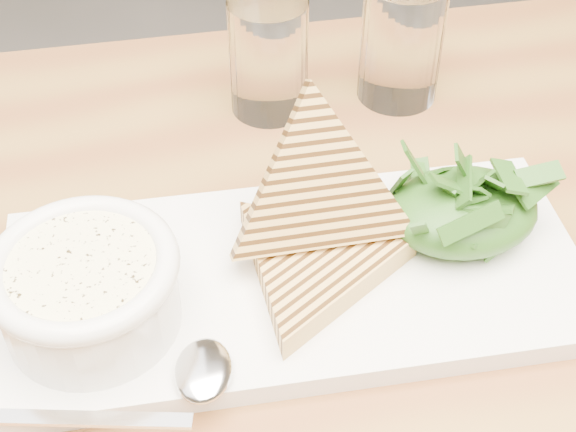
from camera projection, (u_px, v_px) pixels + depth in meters
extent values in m
cube|color=brown|center=(444.00, 334.00, 0.55)|extent=(1.21, 0.85, 0.04)
cube|color=white|center=(295.00, 279.00, 0.55)|extent=(0.41, 0.21, 0.02)
cylinder|color=white|center=(90.00, 297.00, 0.50)|extent=(0.11, 0.11, 0.04)
cylinder|color=beige|center=(82.00, 268.00, 0.48)|extent=(0.09, 0.09, 0.01)
torus|color=white|center=(81.00, 266.00, 0.48)|extent=(0.12, 0.12, 0.01)
ellipsoid|color=#14420E|center=(463.00, 211.00, 0.56)|extent=(0.11, 0.08, 0.04)
ellipsoid|color=silver|center=(204.00, 370.00, 0.48)|extent=(0.05, 0.06, 0.01)
cube|color=silver|center=(89.00, 419.00, 0.46)|extent=(0.12, 0.04, 0.00)
cylinder|color=white|center=(269.00, 57.00, 0.67)|extent=(0.07, 0.07, 0.10)
cylinder|color=white|center=(402.00, 41.00, 0.68)|extent=(0.07, 0.07, 0.11)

